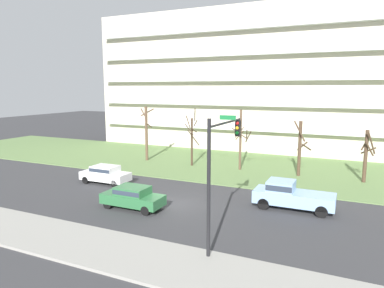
{
  "coord_description": "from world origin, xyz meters",
  "views": [
    {
      "loc": [
        11.41,
        -21.67,
        8.3
      ],
      "look_at": [
        -1.39,
        6.0,
        3.46
      ],
      "focal_mm": 32.96,
      "sensor_mm": 36.0,
      "label": 1
    }
  ],
  "objects_px": {
    "sedan_white_center_left": "(105,174)",
    "tree_right": "(300,148)",
    "tree_far_right": "(366,155)",
    "traffic_signal_mast": "(220,160)",
    "tree_far_left": "(146,132)",
    "tree_center": "(241,139)",
    "sedan_green_center_right": "(133,196)",
    "tree_left": "(192,139)",
    "pickup_blue_near_left": "(290,195)"
  },
  "relations": [
    {
      "from": "tree_far_right",
      "to": "traffic_signal_mast",
      "type": "relative_size",
      "value": 0.68
    },
    {
      "from": "tree_far_right",
      "to": "traffic_signal_mast",
      "type": "height_order",
      "value": "traffic_signal_mast"
    },
    {
      "from": "sedan_white_center_left",
      "to": "tree_right",
      "type": "bearing_deg",
      "value": -148.07
    },
    {
      "from": "tree_left",
      "to": "tree_center",
      "type": "relative_size",
      "value": 1.01
    },
    {
      "from": "tree_right",
      "to": "sedan_white_center_left",
      "type": "height_order",
      "value": "tree_right"
    },
    {
      "from": "pickup_blue_near_left",
      "to": "sedan_green_center_right",
      "type": "distance_m",
      "value": 10.94
    },
    {
      "from": "tree_far_left",
      "to": "traffic_signal_mast",
      "type": "height_order",
      "value": "traffic_signal_mast"
    },
    {
      "from": "sedan_white_center_left",
      "to": "sedan_green_center_right",
      "type": "distance_m",
      "value": 7.45
    },
    {
      "from": "sedan_white_center_left",
      "to": "traffic_signal_mast",
      "type": "xyz_separation_m",
      "value": [
        13.49,
        -7.58,
        3.8
      ]
    },
    {
      "from": "sedan_white_center_left",
      "to": "traffic_signal_mast",
      "type": "height_order",
      "value": "traffic_signal_mast"
    },
    {
      "from": "tree_far_right",
      "to": "sedan_green_center_right",
      "type": "distance_m",
      "value": 20.55
    },
    {
      "from": "tree_far_left",
      "to": "sedan_white_center_left",
      "type": "bearing_deg",
      "value": -79.12
    },
    {
      "from": "tree_far_right",
      "to": "traffic_signal_mast",
      "type": "bearing_deg",
      "value": -112.76
    },
    {
      "from": "tree_right",
      "to": "tree_far_right",
      "type": "xyz_separation_m",
      "value": [
        5.6,
        0.05,
        -0.23
      ]
    },
    {
      "from": "tree_far_left",
      "to": "tree_right",
      "type": "bearing_deg",
      "value": -0.87
    },
    {
      "from": "pickup_blue_near_left",
      "to": "traffic_signal_mast",
      "type": "xyz_separation_m",
      "value": [
        -2.41,
        -7.58,
        3.65
      ]
    },
    {
      "from": "tree_far_left",
      "to": "tree_right",
      "type": "relative_size",
      "value": 1.17
    },
    {
      "from": "tree_far_left",
      "to": "sedan_white_center_left",
      "type": "distance_m",
      "value": 10.36
    },
    {
      "from": "tree_far_left",
      "to": "tree_left",
      "type": "relative_size",
      "value": 1.0
    },
    {
      "from": "tree_left",
      "to": "traffic_signal_mast",
      "type": "distance_m",
      "value": 19.5
    },
    {
      "from": "tree_far_left",
      "to": "tree_center",
      "type": "height_order",
      "value": "tree_far_left"
    },
    {
      "from": "tree_far_left",
      "to": "tree_center",
      "type": "distance_m",
      "value": 11.23
    },
    {
      "from": "tree_far_right",
      "to": "pickup_blue_near_left",
      "type": "xyz_separation_m",
      "value": [
        -4.82,
        -9.67,
        -1.54
      ]
    },
    {
      "from": "tree_left",
      "to": "sedan_white_center_left",
      "type": "distance_m",
      "value": 10.46
    },
    {
      "from": "tree_far_left",
      "to": "tree_left",
      "type": "xyz_separation_m",
      "value": [
        5.95,
        -0.47,
        -0.37
      ]
    },
    {
      "from": "tree_far_left",
      "to": "tree_far_right",
      "type": "height_order",
      "value": "tree_far_left"
    },
    {
      "from": "tree_left",
      "to": "tree_far_right",
      "type": "relative_size",
      "value": 1.32
    },
    {
      "from": "tree_left",
      "to": "pickup_blue_near_left",
      "type": "relative_size",
      "value": 1.15
    },
    {
      "from": "pickup_blue_near_left",
      "to": "sedan_green_center_right",
      "type": "xyz_separation_m",
      "value": [
        -9.97,
        -4.5,
        -0.14
      ]
    },
    {
      "from": "tree_center",
      "to": "pickup_blue_near_left",
      "type": "height_order",
      "value": "tree_center"
    },
    {
      "from": "tree_right",
      "to": "traffic_signal_mast",
      "type": "bearing_deg",
      "value": -95.43
    },
    {
      "from": "tree_left",
      "to": "tree_right",
      "type": "distance_m",
      "value": 11.08
    },
    {
      "from": "tree_far_right",
      "to": "sedan_white_center_left",
      "type": "relative_size",
      "value": 1.07
    },
    {
      "from": "tree_right",
      "to": "sedan_green_center_right",
      "type": "bearing_deg",
      "value": -123.07
    },
    {
      "from": "tree_far_left",
      "to": "traffic_signal_mast",
      "type": "xyz_separation_m",
      "value": [
        15.39,
        -17.45,
        1.3
      ]
    },
    {
      "from": "sedan_white_center_left",
      "to": "tree_far_right",
      "type": "bearing_deg",
      "value": -155.5
    },
    {
      "from": "tree_left",
      "to": "sedan_green_center_right",
      "type": "height_order",
      "value": "tree_left"
    },
    {
      "from": "tree_far_right",
      "to": "sedan_white_center_left",
      "type": "xyz_separation_m",
      "value": [
        -20.73,
        -9.67,
        -1.68
      ]
    },
    {
      "from": "tree_center",
      "to": "sedan_green_center_right",
      "type": "distance_m",
      "value": 14.87
    },
    {
      "from": "tree_far_right",
      "to": "tree_center",
      "type": "bearing_deg",
      "value": 179.4
    },
    {
      "from": "tree_center",
      "to": "traffic_signal_mast",
      "type": "height_order",
      "value": "traffic_signal_mast"
    },
    {
      "from": "tree_right",
      "to": "sedan_white_center_left",
      "type": "bearing_deg",
      "value": -147.57
    },
    {
      "from": "sedan_green_center_right",
      "to": "tree_far_left",
      "type": "bearing_deg",
      "value": 118.83
    },
    {
      "from": "tree_far_left",
      "to": "pickup_blue_near_left",
      "type": "xyz_separation_m",
      "value": [
        17.81,
        -9.87,
        -2.36
      ]
    },
    {
      "from": "tree_left",
      "to": "pickup_blue_near_left",
      "type": "xyz_separation_m",
      "value": [
        11.86,
        -9.41,
        -1.99
      ]
    },
    {
      "from": "tree_right",
      "to": "tree_far_right",
      "type": "height_order",
      "value": "tree_right"
    },
    {
      "from": "tree_far_right",
      "to": "tree_left",
      "type": "bearing_deg",
      "value": -179.1
    },
    {
      "from": "tree_left",
      "to": "sedan_green_center_right",
      "type": "distance_m",
      "value": 14.19
    },
    {
      "from": "tree_far_left",
      "to": "tree_far_right",
      "type": "distance_m",
      "value": 22.65
    },
    {
      "from": "tree_left",
      "to": "tree_far_right",
      "type": "distance_m",
      "value": 16.69
    }
  ]
}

